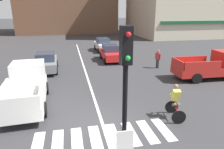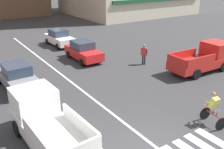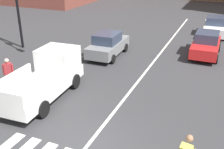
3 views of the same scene
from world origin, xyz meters
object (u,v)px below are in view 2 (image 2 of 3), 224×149
Objects in this scene: pickup_truck_white_westbound_near at (45,121)px; pedestrian_waiting_far_side at (144,53)px; car_grey_westbound_far at (17,76)px; car_white_eastbound_distant at (59,38)px; cyclist at (213,108)px; pickup_truck_red_cross_right at (205,58)px; car_red_eastbound_far at (83,51)px.

pickup_truck_white_westbound_near is 3.11× the size of pedestrian_waiting_far_side.
car_white_eastbound_distant is at bearing 52.60° from car_grey_westbound_far.
car_grey_westbound_far is 11.77m from cyclist.
pickup_truck_white_westbound_near reaches higher than pedestrian_waiting_far_side.
cyclist is at bearing -55.05° from car_grey_westbound_far.
pickup_truck_red_cross_right reaches higher than car_grey_westbound_far.
pedestrian_waiting_far_side is at bearing 128.88° from pickup_truck_red_cross_right.
pickup_truck_red_cross_right is 3.10× the size of pedestrian_waiting_far_side.
pickup_truck_white_westbound_near reaches higher than car_grey_westbound_far.
pedestrian_waiting_far_side is (3.36, -9.39, 0.17)m from car_white_eastbound_distant.
car_red_eastbound_far is 11.24m from pickup_truck_white_westbound_near.
car_red_eastbound_far is at bearing 92.57° from cyclist.
car_grey_westbound_far is 6.75m from car_red_eastbound_far.
pedestrian_waiting_far_side is (-2.92, 3.62, 0.00)m from pickup_truck_red_cross_right.
pedestrian_waiting_far_side is at bearing -46.79° from car_red_eastbound_far.
pickup_truck_red_cross_right is (6.46, -7.39, 0.17)m from car_red_eastbound_far.
car_white_eastbound_distant is 5.63m from car_red_eastbound_far.
pickup_truck_white_westbound_near is at bearing -172.62° from pickup_truck_red_cross_right.
pickup_truck_red_cross_right is at bearing -48.84° from car_red_eastbound_far.
pedestrian_waiting_far_side is at bearing 27.59° from pickup_truck_white_westbound_near.
cyclist reaches higher than car_white_eastbound_distant.
car_grey_westbound_far is at bearing 124.95° from cyclist.
car_grey_westbound_far is 9.79m from pedestrian_waiting_far_side.
car_red_eastbound_far is (-0.18, -5.63, 0.00)m from car_white_eastbound_distant.
car_red_eastbound_far is 2.44× the size of cyclist.
car_red_eastbound_far is at bearing -91.79° from car_white_eastbound_distant.
pickup_truck_white_westbound_near is at bearing 155.57° from cyclist.
car_grey_westbound_far is at bearing 159.65° from pickup_truck_red_cross_right.
car_white_eastbound_distant is 16.20m from pickup_truck_white_westbound_near.
car_grey_westbound_far is at bearing 173.72° from pedestrian_waiting_far_side.
cyclist is at bearing -140.00° from pickup_truck_red_cross_right.
pedestrian_waiting_far_side is at bearing 70.80° from cyclist.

